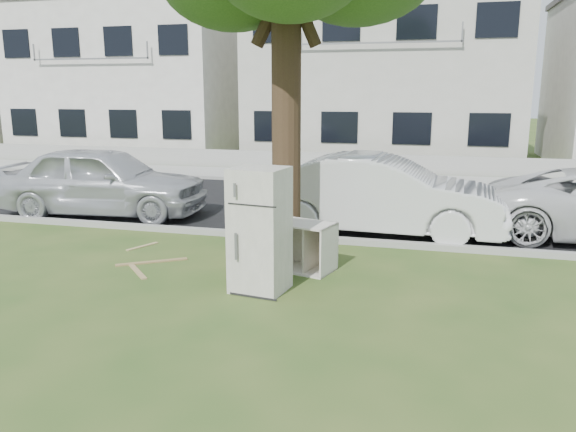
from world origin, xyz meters
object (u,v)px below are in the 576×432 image
(cabinet, at_px, (302,246))
(car_center, at_px, (381,195))
(fridge, at_px, (260,230))
(car_left, at_px, (103,181))

(cabinet, distance_m, car_center, 3.04)
(fridge, relative_size, car_center, 0.37)
(car_center, bearing_deg, car_left, 90.96)
(fridge, distance_m, car_left, 6.68)
(fridge, bearing_deg, cabinet, 79.63)
(fridge, xyz_separation_m, car_left, (-5.28, 4.10, -0.09))
(car_center, distance_m, car_left, 6.70)
(car_center, bearing_deg, fridge, 162.42)
(fridge, relative_size, cabinet, 1.79)
(fridge, bearing_deg, car_left, 150.36)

